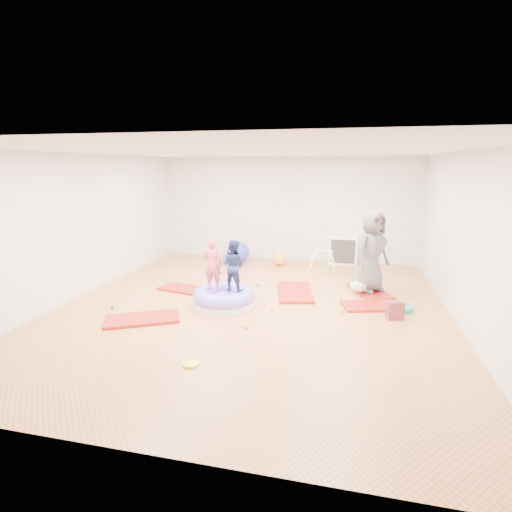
# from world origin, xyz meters

# --- Properties ---
(room) EXTENTS (7.01, 8.01, 2.81)m
(room) POSITION_xyz_m (0.00, 0.00, 1.40)
(room) COLOR tan
(room) RESTS_ON ground
(gym_mat_front_left) EXTENTS (1.36, 1.10, 0.05)m
(gym_mat_front_left) POSITION_xyz_m (-1.66, -1.08, 0.03)
(gym_mat_front_left) COLOR red
(gym_mat_front_left) RESTS_ON ground
(gym_mat_mid_left) EXTENTS (1.15, 0.75, 0.04)m
(gym_mat_mid_left) POSITION_xyz_m (-1.64, 0.67, 0.02)
(gym_mat_mid_left) COLOR red
(gym_mat_mid_left) RESTS_ON ground
(gym_mat_center_back) EXTENTS (0.93, 1.44, 0.06)m
(gym_mat_center_back) POSITION_xyz_m (0.66, 0.97, 0.03)
(gym_mat_center_back) COLOR red
(gym_mat_center_back) RESTS_ON ground
(gym_mat_right) EXTENTS (1.24, 0.85, 0.05)m
(gym_mat_right) POSITION_xyz_m (2.19, 0.49, 0.02)
(gym_mat_right) COLOR red
(gym_mat_right) RESTS_ON ground
(gym_mat_rear_right) EXTENTS (0.97, 1.26, 0.05)m
(gym_mat_rear_right) POSITION_xyz_m (2.16, 1.38, 0.02)
(gym_mat_rear_right) COLOR red
(gym_mat_rear_right) RESTS_ON ground
(inflatable_cushion) EXTENTS (1.16, 1.16, 0.37)m
(inflatable_cushion) POSITION_xyz_m (-0.53, -0.05, 0.14)
(inflatable_cushion) COLOR white
(inflatable_cushion) RESTS_ON ground
(child_pink) EXTENTS (0.36, 0.24, 0.97)m
(child_pink) POSITION_xyz_m (-0.76, 0.01, 0.82)
(child_pink) COLOR #E9535E
(child_pink) RESTS_ON inflatable_cushion
(child_navy) EXTENTS (0.53, 0.45, 0.96)m
(child_navy) POSITION_xyz_m (-0.36, 0.00, 0.82)
(child_navy) COLOR navy
(child_navy) RESTS_ON inflatable_cushion
(adult_caregiver) EXTENTS (0.94, 0.94, 1.64)m
(adult_caregiver) POSITION_xyz_m (2.15, 1.37, 0.87)
(adult_caregiver) COLOR #515258
(adult_caregiver) RESTS_ON gym_mat_rear_right
(infant) EXTENTS (0.40, 0.40, 0.23)m
(infant) POSITION_xyz_m (1.95, 1.20, 0.17)
(infant) COLOR #C8DEFF
(infant) RESTS_ON gym_mat_rear_right
(ball_pit_balls) EXTENTS (5.00, 2.75, 0.07)m
(ball_pit_balls) POSITION_xyz_m (0.06, 0.47, 0.03)
(ball_pit_balls) COLOR #1E7F3E
(ball_pit_balls) RESTS_ON ground
(exercise_ball_blue) EXTENTS (0.61, 0.61, 0.61)m
(exercise_ball_blue) POSITION_xyz_m (-1.17, 3.14, 0.30)
(exercise_ball_blue) COLOR #2E32C5
(exercise_ball_blue) RESTS_ON ground
(exercise_ball_orange) EXTENTS (0.36, 0.36, 0.36)m
(exercise_ball_orange) POSITION_xyz_m (-0.05, 3.22, 0.18)
(exercise_ball_orange) COLOR #FFAA2B
(exercise_ball_orange) RESTS_ON ground
(infant_play_gym) EXTENTS (0.68, 0.65, 0.52)m
(infant_play_gym) POSITION_xyz_m (1.08, 2.94, 0.35)
(infant_play_gym) COLOR white
(infant_play_gym) RESTS_ON ground
(cube_shelf) EXTENTS (0.73, 0.36, 0.73)m
(cube_shelf) POSITION_xyz_m (1.55, 3.79, 0.37)
(cube_shelf) COLOR white
(cube_shelf) RESTS_ON ground
(balance_disc) EXTENTS (0.38, 0.38, 0.08)m
(balance_disc) POSITION_xyz_m (2.69, 0.42, 0.04)
(balance_disc) COLOR #119483
(balance_disc) RESTS_ON ground
(backpack) EXTENTS (0.31, 0.24, 0.31)m
(backpack) POSITION_xyz_m (2.51, -0.04, 0.16)
(backpack) COLOR #B82C3C
(backpack) RESTS_ON ground
(yellow_toy) EXTENTS (0.22, 0.22, 0.03)m
(yellow_toy) POSITION_xyz_m (-0.25, -2.35, 0.02)
(yellow_toy) COLOR #DBCF03
(yellow_toy) RESTS_ON ground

